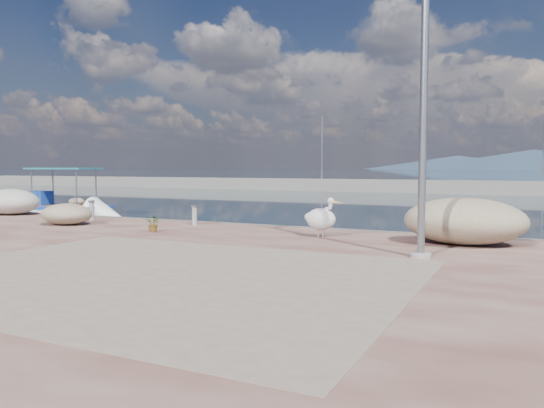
{
  "coord_description": "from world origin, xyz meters",
  "views": [
    {
      "loc": [
        6.97,
        -10.53,
        2.41
      ],
      "look_at": [
        0.0,
        3.8,
        1.3
      ],
      "focal_mm": 35.0,
      "sensor_mm": 36.0,
      "label": 1
    }
  ],
  "objects_px": {
    "boat_left": "(64,213)",
    "pelican": "(321,218)",
    "bollard_near": "(194,214)",
    "lamp_post": "(424,100)"
  },
  "relations": [
    {
      "from": "bollard_near",
      "to": "boat_left",
      "type": "bearing_deg",
      "value": 158.85
    },
    {
      "from": "pelican",
      "to": "lamp_post",
      "type": "bearing_deg",
      "value": -25.81
    },
    {
      "from": "boat_left",
      "to": "pelican",
      "type": "distance_m",
      "value": 15.87
    },
    {
      "from": "boat_left",
      "to": "lamp_post",
      "type": "relative_size",
      "value": 0.86
    },
    {
      "from": "lamp_post",
      "to": "bollard_near",
      "type": "relative_size",
      "value": 10.58
    },
    {
      "from": "boat_left",
      "to": "lamp_post",
      "type": "bearing_deg",
      "value": -29.05
    },
    {
      "from": "boat_left",
      "to": "bollard_near",
      "type": "height_order",
      "value": "boat_left"
    },
    {
      "from": "boat_left",
      "to": "pelican",
      "type": "xyz_separation_m",
      "value": [
        15.06,
        -4.95,
        0.8
      ]
    },
    {
      "from": "boat_left",
      "to": "pelican",
      "type": "height_order",
      "value": "boat_left"
    },
    {
      "from": "pelican",
      "to": "lamp_post",
      "type": "distance_m",
      "value": 4.64
    }
  ]
}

